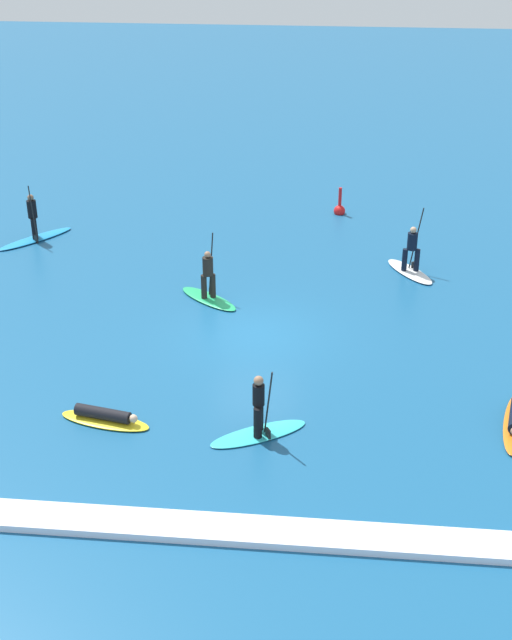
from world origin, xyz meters
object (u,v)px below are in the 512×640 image
surfer_on_yellow_board (105,417)px  surfer_on_green_board (208,287)px  marker_buoy (339,209)px  surfer_on_blue_board (34,229)px  surfer_on_white_board (411,261)px  surfer_on_teal_board (259,420)px

surfer_on_yellow_board → surfer_on_green_board: size_ratio=1.07×
surfer_on_yellow_board → marker_buoy: bearing=81.8°
surfer_on_blue_board → surfer_on_white_board: bearing=121.5°
surfer_on_teal_board → marker_buoy: 16.41m
surfer_on_white_board → surfer_on_yellow_board: 13.32m
surfer_on_blue_board → marker_buoy: 12.38m
surfer_on_teal_board → surfer_on_white_board: size_ratio=1.08×
surfer_on_teal_board → marker_buoy: bearing=53.6°
surfer_on_teal_board → surfer_on_green_board: surfer_on_green_board is taller
surfer_on_blue_board → surfer_on_green_board: surfer_on_blue_board is taller
surfer_on_white_board → surfer_on_yellow_board: bearing=108.3°
surfer_on_white_board → surfer_on_green_board: surfer_on_white_board is taller
surfer_on_teal_board → surfer_on_yellow_board: (-4.03, 0.20, -0.31)m
surfer_on_teal_board → surfer_on_blue_board: size_ratio=0.90×
marker_buoy → surfer_on_teal_board: bearing=-96.4°
surfer_on_white_board → surfer_on_blue_board: bearing=50.7°
surfer_on_yellow_board → surfer_on_white_board: bearing=62.5°
surfer_on_teal_board → surfer_on_green_board: 8.00m
surfer_on_teal_board → surfer_on_yellow_board: size_ratio=1.03×
surfer_on_blue_board → surfer_on_yellow_board: bearing=64.3°
marker_buoy → surfer_on_yellow_board: bearing=-110.0°
marker_buoy → surfer_on_white_board: bearing=-66.1°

